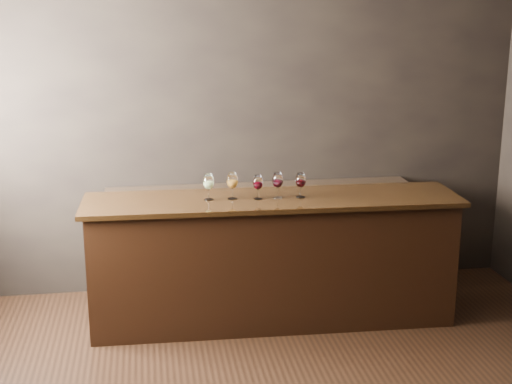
{
  "coord_description": "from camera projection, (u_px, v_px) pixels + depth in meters",
  "views": [
    {
      "loc": [
        -0.74,
        -3.78,
        2.47
      ],
      "look_at": [
        0.08,
        1.42,
        1.07
      ],
      "focal_mm": 50.0,
      "sensor_mm": 36.0,
      "label": 1
    }
  ],
  "objects": [
    {
      "name": "bar_top",
      "position": [
        273.0,
        200.0,
        5.49
      ],
      "size": [
        2.92,
        0.76,
        0.04
      ],
      "primitive_type": "cube",
      "rotation": [
        0.0,
        0.0,
        -0.03
      ],
      "color": "black",
      "rests_on": "bar_counter"
    },
    {
      "name": "glass_red_b",
      "position": [
        278.0,
        181.0,
        5.44
      ],
      "size": [
        0.09,
        0.09,
        0.2
      ],
      "color": "white",
      "rests_on": "bar_top"
    },
    {
      "name": "bar_counter",
      "position": [
        272.0,
        262.0,
        5.62
      ],
      "size": [
        2.83,
        0.7,
        0.98
      ],
      "primitive_type": "cube",
      "rotation": [
        0.0,
        0.0,
        -0.03
      ],
      "color": "black",
      "rests_on": "ground"
    },
    {
      "name": "glass_red_a",
      "position": [
        258.0,
        183.0,
        5.41
      ],
      "size": [
        0.08,
        0.08,
        0.19
      ],
      "color": "white",
      "rests_on": "bar_top"
    },
    {
      "name": "room_shell",
      "position": [
        237.0,
        125.0,
        3.96
      ],
      "size": [
        5.02,
        4.52,
        2.81
      ],
      "color": "black",
      "rests_on": "ground"
    },
    {
      "name": "glass_red_c",
      "position": [
        301.0,
        181.0,
        5.46
      ],
      "size": [
        0.08,
        0.08,
        0.19
      ],
      "color": "white",
      "rests_on": "bar_top"
    },
    {
      "name": "glass_amber",
      "position": [
        232.0,
        181.0,
        5.41
      ],
      "size": [
        0.09,
        0.09,
        0.21
      ],
      "color": "white",
      "rests_on": "bar_top"
    },
    {
      "name": "glass_white",
      "position": [
        209.0,
        182.0,
        5.39
      ],
      "size": [
        0.09,
        0.09,
        0.2
      ],
      "color": "white",
      "rests_on": "bar_top"
    },
    {
      "name": "back_bar_shelf",
      "position": [
        261.0,
        240.0,
        6.2
      ],
      "size": [
        2.63,
        0.4,
        0.95
      ],
      "primitive_type": "cube",
      "color": "black",
      "rests_on": "ground"
    }
  ]
}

